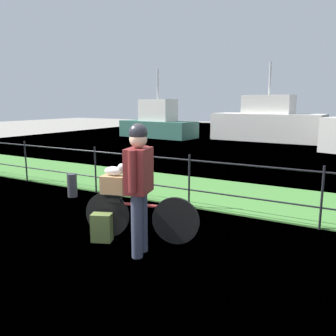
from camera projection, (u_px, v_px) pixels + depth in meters
name	position (u px, v px, depth m)	size (l,w,h in m)	color
ground_plane	(121.00, 246.00, 4.80)	(60.00, 60.00, 0.00)	gray
grass_strip	(215.00, 193.00, 7.58)	(27.00, 2.40, 0.03)	#478438
harbor_water	(298.00, 146.00, 15.74)	(30.00, 30.00, 0.00)	#60849E
iron_fence	(189.00, 177.00, 6.43)	(18.04, 0.04, 1.00)	black
bicycle_main	(139.00, 216.00, 4.97)	(1.64, 0.47, 0.66)	black
wooden_crate	(114.00, 184.00, 4.98)	(0.34, 0.24, 0.25)	#A87F51
terrier_dog	(115.00, 170.00, 4.94)	(0.32, 0.21, 0.18)	silver
cyclist_person	(139.00, 178.00, 4.38)	(0.35, 0.53, 1.68)	#383D51
backpack_on_paving	(102.00, 227.00, 4.95)	(0.28, 0.18, 0.40)	olive
mooring_bollard	(72.00, 185.00, 7.28)	(0.20, 0.20, 0.48)	#38383D
moored_boat_mid	(158.00, 124.00, 19.70)	(4.50, 2.12, 3.70)	#336656
moored_boat_far	(268.00, 123.00, 18.05)	(5.51, 2.34, 3.90)	silver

